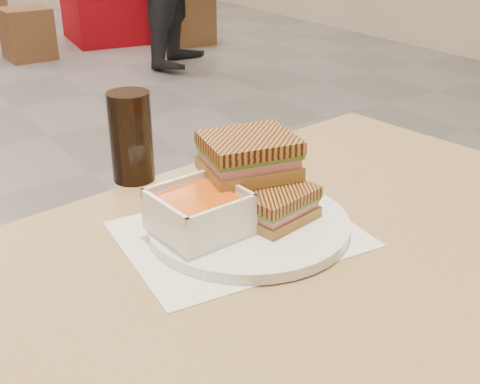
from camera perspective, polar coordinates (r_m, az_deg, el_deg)
main_table at (r=0.89m, az=2.41°, el=-13.29°), size 1.28×0.85×0.75m
tray_liner at (r=0.90m, az=-0.06°, el=-3.91°), size 0.35×0.29×0.00m
plate at (r=0.91m, az=0.79°, el=-2.99°), size 0.30×0.30×0.02m
soup_bowl at (r=0.86m, az=-3.81°, el=-2.06°), size 0.12×0.12×0.06m
panini_lower at (r=0.90m, az=3.24°, el=-1.10°), size 0.12×0.11×0.05m
panini_upper at (r=0.92m, az=0.83°, el=3.43°), size 0.15×0.14×0.06m
cola_glass at (r=1.06m, az=-10.03°, el=5.03°), size 0.07×0.07×0.16m
bg_table_1 at (r=6.03m, az=-11.83°, el=16.87°), size 0.88×0.88×0.69m
bg_chair_1l at (r=5.45m, az=-19.06°, el=13.67°), size 0.36×0.36×0.41m
bg_chair_1r at (r=5.78m, az=-4.82°, el=15.68°), size 0.43×0.43×0.44m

